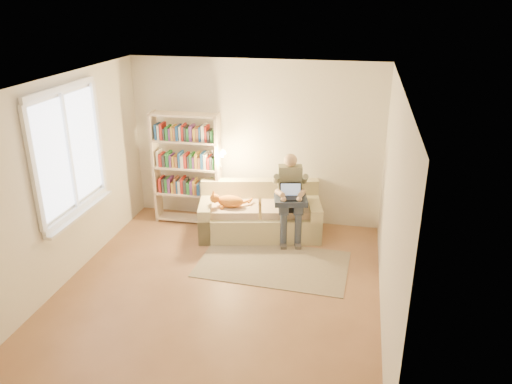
% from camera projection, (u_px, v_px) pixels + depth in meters
% --- Properties ---
extents(floor, '(4.50, 4.50, 0.00)m').
position_uv_depth(floor, '(219.00, 290.00, 6.33)').
color(floor, brown).
rests_on(floor, ground).
extents(ceiling, '(4.00, 4.50, 0.02)m').
position_uv_depth(ceiling, '(212.00, 84.00, 5.36)').
color(ceiling, white).
rests_on(ceiling, wall_back).
extents(wall_left, '(0.02, 4.50, 2.60)m').
position_uv_depth(wall_left, '(62.00, 183.00, 6.23)').
color(wall_left, silver).
rests_on(wall_left, floor).
extents(wall_right, '(0.02, 4.50, 2.60)m').
position_uv_depth(wall_right, '(391.00, 210.00, 5.46)').
color(wall_right, silver).
rests_on(wall_right, floor).
extents(wall_back, '(4.00, 0.02, 2.60)m').
position_uv_depth(wall_back, '(255.00, 143.00, 7.89)').
color(wall_back, silver).
rests_on(wall_back, floor).
extents(wall_front, '(4.00, 0.02, 2.60)m').
position_uv_depth(wall_front, '(133.00, 305.00, 3.80)').
color(wall_front, silver).
rests_on(wall_front, floor).
extents(window, '(0.12, 1.52, 1.69)m').
position_uv_depth(window, '(73.00, 172.00, 6.37)').
color(window, white).
rests_on(window, wall_left).
extents(sofa, '(1.97, 1.19, 0.78)m').
position_uv_depth(sofa, '(260.00, 216.00, 7.74)').
color(sofa, '#BEB486').
rests_on(sofa, floor).
extents(person, '(0.46, 0.62, 1.30)m').
position_uv_depth(person, '(290.00, 192.00, 7.44)').
color(person, gray).
rests_on(person, sofa).
extents(cat, '(0.59, 0.30, 0.22)m').
position_uv_depth(cat, '(231.00, 201.00, 7.51)').
color(cat, orange).
rests_on(cat, sofa).
extents(blanket, '(0.55, 0.48, 0.08)m').
position_uv_depth(blanket, '(287.00, 200.00, 7.36)').
color(blanket, '#242D40').
rests_on(blanket, person).
extents(laptop, '(0.36, 0.30, 0.28)m').
position_uv_depth(laptop, '(287.00, 194.00, 7.33)').
color(laptop, black).
rests_on(laptop, blanket).
extents(bookshelf, '(1.20, 0.33, 1.81)m').
position_uv_depth(bookshelf, '(187.00, 163.00, 7.88)').
color(bookshelf, beige).
rests_on(bookshelf, floor).
extents(rug, '(2.10, 1.30, 0.01)m').
position_uv_depth(rug, '(273.00, 264.00, 6.93)').
color(rug, gray).
rests_on(rug, floor).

